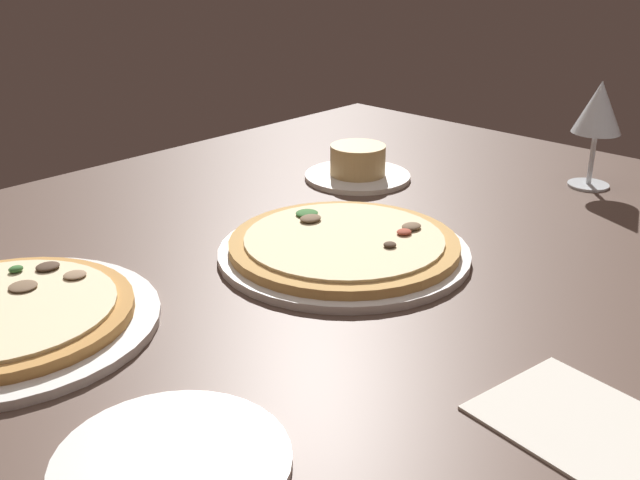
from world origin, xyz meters
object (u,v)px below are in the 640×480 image
at_px(pizza_main, 344,247).
at_px(paper_menu, 595,430).
at_px(ramekin_on_saucer, 358,166).
at_px(wine_glass_near, 599,111).
at_px(pizza_side, 4,318).
at_px(side_plate, 172,463).

bearing_deg(pizza_main, paper_menu, -107.85).
distance_m(pizza_main, ramekin_on_saucer, 0.32).
bearing_deg(pizza_main, ramekin_on_saucer, 37.84).
bearing_deg(wine_glass_near, paper_menu, -153.98).
bearing_deg(pizza_main, pizza_side, 160.87).
relative_size(ramekin_on_saucer, wine_glass_near, 1.03).
bearing_deg(wine_glass_near, pizza_main, 168.41).
bearing_deg(pizza_side, paper_menu, -64.11).
bearing_deg(side_plate, pizza_main, 23.97).
bearing_deg(wine_glass_near, pizza_side, 165.00).
height_order(pizza_side, paper_menu, pizza_side).
height_order(pizza_side, side_plate, pizza_side).
distance_m(side_plate, paper_menu, 0.34).
height_order(ramekin_on_saucer, paper_menu, ramekin_on_saucer).
height_order(pizza_main, ramekin_on_saucer, ramekin_on_saucer).
relative_size(pizza_side, side_plate, 1.71).
xyz_separation_m(pizza_main, side_plate, (-0.39, -0.18, -0.01)).
height_order(pizza_main, wine_glass_near, wine_glass_near).
relative_size(pizza_main, paper_menu, 1.73).
height_order(wine_glass_near, paper_menu, wine_glass_near).
height_order(pizza_main, pizza_side, pizza_side).
height_order(pizza_side, wine_glass_near, wine_glass_near).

